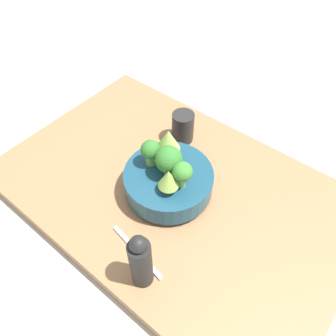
# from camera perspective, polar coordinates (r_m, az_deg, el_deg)

# --- Properties ---
(ground_plane) EXTENTS (6.00, 6.00, 0.00)m
(ground_plane) POSITION_cam_1_polar(r_m,az_deg,el_deg) (0.93, 0.77, -4.88)
(ground_plane) COLOR #ADA89E
(table) EXTENTS (0.94, 0.62, 0.04)m
(table) POSITION_cam_1_polar(r_m,az_deg,el_deg) (0.92, 0.79, -4.09)
(table) COLOR olive
(table) RESTS_ON ground_plane
(bowl) EXTENTS (0.23, 0.23, 0.07)m
(bowl) POSITION_cam_1_polar(r_m,az_deg,el_deg) (0.86, 0.00, -2.24)
(bowl) COLOR navy
(bowl) RESTS_ON table
(romanesco_piece_far) EXTENTS (0.06, 0.06, 0.10)m
(romanesco_piece_far) POSITION_cam_1_polar(r_m,az_deg,el_deg) (0.82, 0.04, 4.81)
(romanesco_piece_far) COLOR #7AB256
(romanesco_piece_far) RESTS_ON bowl
(romanesco_piece_near) EXTENTS (0.05, 0.05, 0.07)m
(romanesco_piece_near) POSITION_cam_1_polar(r_m,az_deg,el_deg) (0.76, 0.08, -1.91)
(romanesco_piece_near) COLOR #6BA34C
(romanesco_piece_near) RESTS_ON bowl
(broccoli_floret_right) EXTENTS (0.05, 0.05, 0.08)m
(broccoli_floret_right) POSITION_cam_1_polar(r_m,az_deg,el_deg) (0.77, 2.51, -0.78)
(broccoli_floret_right) COLOR #7AB256
(broccoli_floret_right) RESTS_ON bowl
(broccoli_floret_center) EXTENTS (0.07, 0.07, 0.09)m
(broccoli_floret_center) POSITION_cam_1_polar(r_m,az_deg,el_deg) (0.79, 0.00, 1.50)
(broccoli_floret_center) COLOR #6BA34C
(broccoli_floret_center) RESTS_ON bowl
(broccoli_floret_left) EXTENTS (0.05, 0.05, 0.08)m
(broccoli_floret_left) POSITION_cam_1_polar(r_m,az_deg,el_deg) (0.82, -3.06, 2.95)
(broccoli_floret_left) COLOR #6BA34C
(broccoli_floret_left) RESTS_ON bowl
(cup) EXTENTS (0.07, 0.07, 0.10)m
(cup) POSITION_cam_1_polar(r_m,az_deg,el_deg) (0.99, 2.60, 7.14)
(cup) COLOR black
(cup) RESTS_ON table
(pepper_mill) EXTENTS (0.05, 0.05, 0.18)m
(pepper_mill) POSITION_cam_1_polar(r_m,az_deg,el_deg) (0.70, -4.78, -15.91)
(pepper_mill) COLOR black
(pepper_mill) RESTS_ON table
(fork) EXTENTS (0.18, 0.04, 0.01)m
(fork) POSITION_cam_1_polar(r_m,az_deg,el_deg) (0.80, -5.45, -14.27)
(fork) COLOR #B2B2B7
(fork) RESTS_ON table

